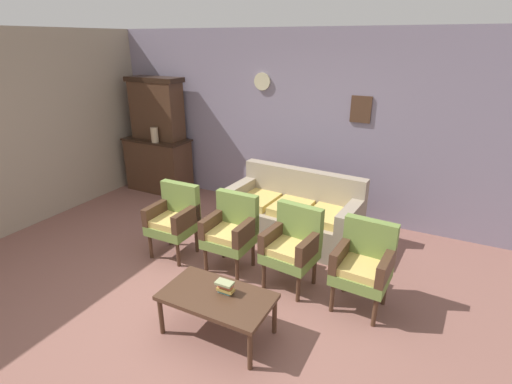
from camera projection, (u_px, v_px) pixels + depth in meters
The scene contains 12 objects.
ground_plane at pixel (204, 296), 4.09m from camera, with size 7.68×7.68×0.00m, color #84564C.
wall_back_with_decor at pixel (299, 124), 5.76m from camera, with size 6.40×0.09×2.70m.
side_cabinet at pixel (159, 164), 6.83m from camera, with size 1.16×0.55×0.93m.
cabinet_upper_hutch at pixel (156, 108), 6.53m from camera, with size 0.99×0.38×1.03m.
vase_on_cabinet at pixel (155, 135), 6.41m from camera, with size 0.12×0.12×0.25m, color tan.
floral_couch at pixel (293, 215), 5.19m from camera, with size 1.81×0.91×0.90m.
armchair_near_couch_end at pixel (174, 217), 4.73m from camera, with size 0.52×0.49×0.90m.
armchair_by_doorway at pixel (231, 229), 4.43m from camera, with size 0.52×0.49×0.90m.
armchair_row_middle at pixel (292, 244), 4.12m from camera, with size 0.57×0.54×0.90m.
armchair_near_cabinet at pixel (364, 263), 3.77m from camera, with size 0.55×0.52×0.90m.
coffee_table at pixel (217, 299), 3.44m from camera, with size 1.00×0.56×0.42m.
book_stack_on_table at pixel (225, 287), 3.44m from camera, with size 0.17×0.11×0.12m.
Camera 1 is at (2.04, -2.76, 2.54)m, focal length 26.98 mm.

